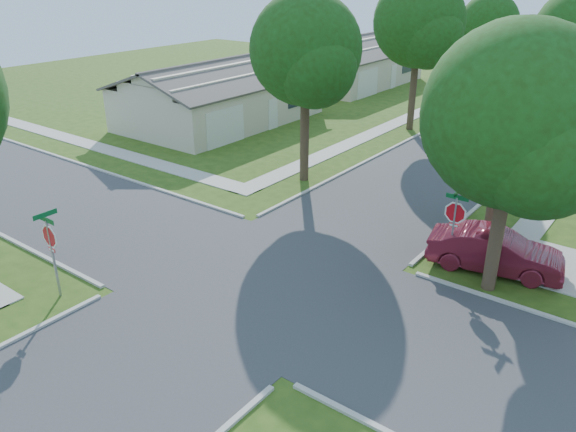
# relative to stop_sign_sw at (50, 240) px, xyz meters

# --- Properties ---
(ground) EXTENTS (100.00, 100.00, 0.00)m
(ground) POSITION_rel_stop_sign_sw_xyz_m (4.70, 4.70, -2.03)
(ground) COLOR #2C4813
(ground) RESTS_ON ground
(road_ns) EXTENTS (7.00, 100.00, 0.02)m
(road_ns) POSITION_rel_stop_sign_sw_xyz_m (4.70, 4.70, -2.03)
(road_ns) COLOR #333335
(road_ns) RESTS_ON ground
(sidewalk_nw) EXTENTS (1.20, 40.00, 0.04)m
(sidewalk_nw) POSITION_rel_stop_sign_sw_xyz_m (-1.40, 30.70, -2.01)
(sidewalk_nw) COLOR #9E9B91
(sidewalk_nw) RESTS_ON ground
(driveway) EXTENTS (8.80, 3.60, 0.05)m
(driveway) POSITION_rel_stop_sign_sw_xyz_m (12.60, 11.80, -2.01)
(driveway) COLOR #9E9B91
(driveway) RESTS_ON ground
(stop_sign_sw) EXTENTS (1.05, 0.80, 2.98)m
(stop_sign_sw) POSITION_rel_stop_sign_sw_xyz_m (0.00, 0.00, 0.00)
(stop_sign_sw) COLOR gray
(stop_sign_sw) RESTS_ON ground
(stop_sign_ne) EXTENTS (1.05, 0.80, 2.98)m
(stop_sign_ne) POSITION_rel_stop_sign_sw_xyz_m (9.40, 9.40, 0.00)
(stop_sign_ne) COLOR gray
(stop_sign_ne) RESTS_ON ground
(tree_e_near) EXTENTS (4.97, 4.80, 8.28)m
(tree_e_near) POSITION_rel_stop_sign_sw_xyz_m (9.45, 13.71, 3.61)
(tree_e_near) COLOR #38281C
(tree_e_near) RESTS_ON ground
(tree_w_near) EXTENTS (5.38, 5.20, 8.97)m
(tree_w_near) POSITION_rel_stop_sign_sw_xyz_m (0.06, 13.71, 4.08)
(tree_w_near) COLOR #38281C
(tree_w_near) RESTS_ON ground
(tree_w_mid) EXTENTS (5.80, 5.60, 9.56)m
(tree_w_mid) POSITION_rel_stop_sign_sw_xyz_m (0.06, 25.71, 4.46)
(tree_w_mid) COLOR #38281C
(tree_w_mid) RESTS_ON ground
(tree_w_far) EXTENTS (4.76, 4.60, 8.04)m
(tree_w_far) POSITION_rel_stop_sign_sw_xyz_m (0.05, 38.71, 3.48)
(tree_w_far) COLOR #38281C
(tree_w_far) RESTS_ON ground
(tree_ne_corner) EXTENTS (5.80, 5.60, 8.66)m
(tree_ne_corner) POSITION_rel_stop_sign_sw_xyz_m (11.06, 8.91, 3.56)
(tree_ne_corner) COLOR #38281C
(tree_ne_corner) RESTS_ON ground
(house_nw_near) EXTENTS (8.42, 13.60, 4.23)m
(house_nw_near) POSITION_rel_stop_sign_sw_xyz_m (-11.29, 19.70, -0.51)
(house_nw_near) COLOR beige
(house_nw_near) RESTS_ON ground
(house_nw_far) EXTENTS (8.42, 13.60, 4.23)m
(house_nw_far) POSITION_rel_stop_sign_sw_xyz_m (-11.29, 36.70, -0.51)
(house_nw_far) COLOR beige
(house_nw_far) RESTS_ON ground
(car_driveway) EXTENTS (4.78, 2.48, 1.50)m
(car_driveway) POSITION_rel_stop_sign_sw_xyz_m (10.70, 10.20, -1.28)
(car_driveway) COLOR maroon
(car_driveway) RESTS_ON ground
(car_curb_east) EXTENTS (1.51, 3.72, 1.27)m
(car_curb_east) POSITION_rel_stop_sign_sw_xyz_m (5.90, 38.28, -1.40)
(car_curb_east) COLOR black
(car_curb_east) RESTS_ON ground
(car_curb_west) EXTENTS (1.93, 4.19, 1.19)m
(car_curb_west) POSITION_rel_stop_sign_sw_xyz_m (3.50, 44.28, -1.44)
(car_curb_west) COLOR black
(car_curb_west) RESTS_ON ground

